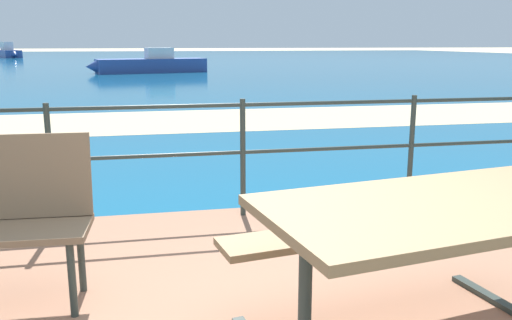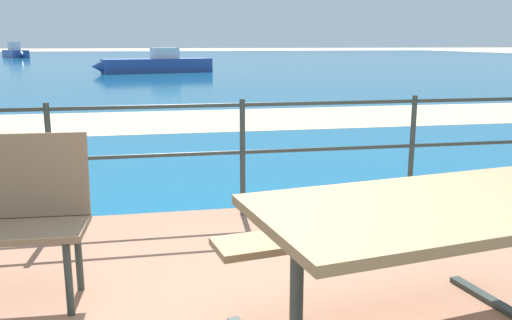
% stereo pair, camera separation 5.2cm
% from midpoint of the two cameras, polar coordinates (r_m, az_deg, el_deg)
% --- Properties ---
extents(sea_water, '(90.00, 90.00, 0.01)m').
position_cam_midpoint_polar(sea_water, '(41.82, -10.05, 10.23)').
color(sea_water, '#145B84').
rests_on(sea_water, ground).
extents(beach_strip, '(54.01, 3.12, 0.01)m').
position_cam_midpoint_polar(beach_strip, '(10.26, -6.74, 4.17)').
color(beach_strip, tan).
rests_on(beach_strip, ground).
extents(picnic_table, '(1.86, 1.77, 0.79)m').
position_cam_midpoint_polar(picnic_table, '(2.34, 20.84, -8.41)').
color(picnic_table, '#8C704C').
rests_on(picnic_table, patio_paving).
extents(railing_fence, '(5.94, 0.04, 0.96)m').
position_cam_midpoint_polar(railing_fence, '(4.34, -1.09, 1.97)').
color(railing_fence, '#2D3833').
rests_on(railing_fence, patio_paving).
extents(boat_near, '(5.70, 2.56, 1.16)m').
position_cam_midpoint_polar(boat_near, '(26.69, -10.45, 9.92)').
color(boat_near, '#2D478C').
rests_on(boat_near, sea_water).
extents(boat_mid, '(3.06, 4.52, 1.41)m').
position_cam_midpoint_polar(boat_mid, '(55.39, -24.05, 10.33)').
color(boat_mid, '#2D478C').
rests_on(boat_mid, sea_water).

